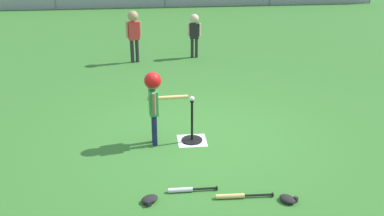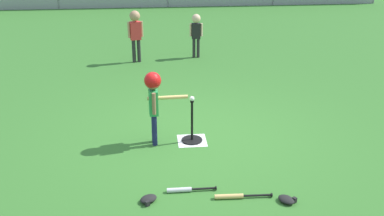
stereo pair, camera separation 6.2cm
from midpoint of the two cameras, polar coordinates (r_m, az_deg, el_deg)
The scene contains 11 objects.
ground_plane at distance 7.28m, azimuth 1.28°, elevation -3.61°, with size 60.00×60.00×0.00m, color #336B28.
home_plate at distance 7.17m, azimuth 0.25°, elevation -4.03°, with size 0.44×0.44×0.01m, color white.
batting_tee at distance 7.12m, azimuth 0.25°, elevation -3.30°, with size 0.32×0.32×0.66m.
baseball_on_tee at distance 6.88m, azimuth 0.26°, elevation 1.16°, with size 0.07×0.07×0.07m, color white.
batter_child at distance 6.79m, azimuth -4.48°, elevation 1.78°, with size 0.64×0.33×1.14m.
fielder_deep_right at distance 11.19m, azimuth 0.67°, elevation 9.60°, with size 0.31×0.21×1.06m.
fielder_deep_left at distance 10.87m, azimuth -6.82°, elevation 9.58°, with size 0.35×0.24×1.21m.
spare_bat_silver at distance 5.92m, azimuth -0.62°, elevation -10.02°, with size 0.63×0.06×0.06m.
spare_bat_wood at distance 5.83m, azimuth 5.62°, elevation -10.76°, with size 0.72×0.08×0.06m.
glove_by_plate at distance 5.76m, azimuth -5.08°, elevation -11.10°, with size 0.27×0.26×0.07m.
glove_near_bats at distance 5.85m, azimuth 11.89°, elevation -10.97°, with size 0.25×0.27×0.07m.
Camera 2 is at (-0.75, -6.48, 3.25)m, focal length 43.32 mm.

